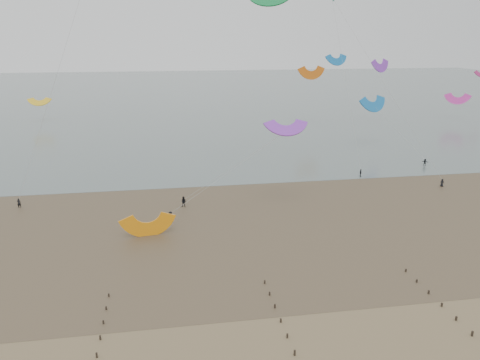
% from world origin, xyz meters
% --- Properties ---
extents(ground, '(500.00, 500.00, 0.00)m').
position_xyz_m(ground, '(0.00, 0.00, 0.00)').
color(ground, brown).
rests_on(ground, ground).
extents(sea_and_shore, '(500.00, 665.00, 0.03)m').
position_xyz_m(sea_and_shore, '(-4.08, 34.40, 0.01)').
color(sea_and_shore, '#475654').
rests_on(sea_and_shore, ground).
extents(kitesurfer_lead, '(0.64, 0.44, 1.70)m').
position_xyz_m(kitesurfer_lead, '(-32.01, 43.56, 0.85)').
color(kitesurfer_lead, black).
rests_on(kitesurfer_lead, ground).
extents(kitesurfers, '(139.86, 25.27, 1.88)m').
position_xyz_m(kitesurfers, '(15.31, 45.62, 0.84)').
color(kitesurfers, black).
rests_on(kitesurfers, ground).
extents(grounded_kite, '(7.45, 6.18, 3.73)m').
position_xyz_m(grounded_kite, '(-9.96, 28.26, 0.00)').
color(grounded_kite, orange).
rests_on(grounded_kite, ground).
extents(kites_airborne, '(225.43, 110.81, 38.96)m').
position_xyz_m(kites_airborne, '(-12.83, 92.13, 21.49)').
color(kites_airborne, '#0709E1').
rests_on(kites_airborne, ground).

